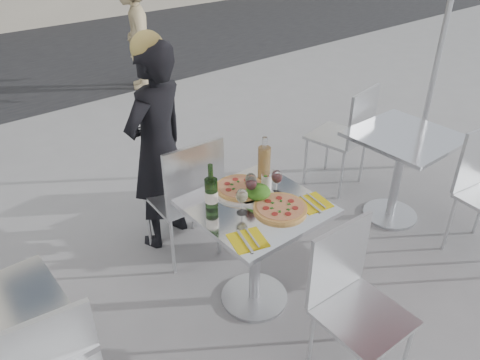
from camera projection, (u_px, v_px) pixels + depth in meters
ground at (254, 298)px, 3.12m from camera, size 80.00×80.00×0.00m
main_table at (256, 234)px, 2.84m from camera, size 0.72×0.72×0.75m
side_table_right at (401, 159)px, 3.65m from camera, size 0.72×0.72×0.75m
chair_far at (187, 191)px, 3.19m from camera, size 0.47×0.48×0.97m
chair_near at (351, 294)px, 2.40m from camera, size 0.43×0.44×0.91m
side_chair_rfar at (348, 130)px, 4.03m from camera, size 0.51×0.52×0.96m
woman_diner at (158, 149)px, 3.29m from camera, size 0.65×0.53×1.54m
pedestrian_b at (133, 32)px, 6.21m from camera, size 0.93×1.13×1.52m
pizza_near at (280, 208)px, 2.69m from camera, size 0.31×0.31×0.02m
pizza_far at (240, 188)px, 2.85m from camera, size 0.34×0.34×0.03m
salad_plate at (258, 193)px, 2.77m from camera, size 0.22×0.22×0.09m
wine_bottle at (211, 193)px, 2.63m from camera, size 0.07×0.08×0.29m
carafe at (264, 162)px, 2.93m from camera, size 0.08×0.08×0.29m
sugar_shaker at (266, 180)px, 2.86m from camera, size 0.06×0.06×0.11m
wineglass_white_a at (242, 197)px, 2.61m from camera, size 0.07×0.07×0.16m
wineglass_white_b at (251, 180)px, 2.75m from camera, size 0.07×0.07×0.16m
wineglass_red_a at (251, 184)px, 2.72m from camera, size 0.07×0.07×0.16m
wineglass_red_b at (277, 178)px, 2.78m from camera, size 0.07×0.07×0.16m
napkin_left at (248, 240)px, 2.44m from camera, size 0.22×0.22×0.01m
napkin_right at (313, 203)px, 2.74m from camera, size 0.21×0.21×0.01m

